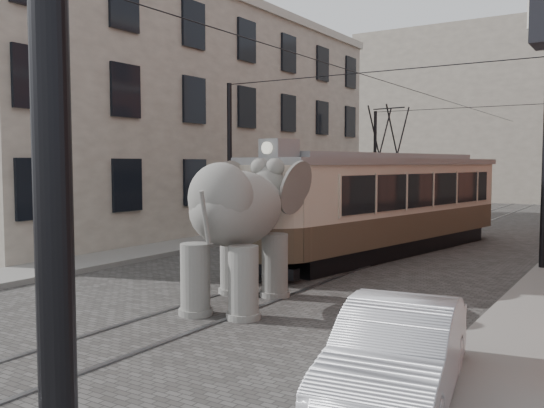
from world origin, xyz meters
The scene contains 10 objects.
ground centered at (0.00, 0.00, 0.00)m, with size 120.00×120.00×0.00m, color #454340.
tram_rails centered at (0.00, 0.00, 0.01)m, with size 1.54×80.00×0.02m, color slate, non-canonical shape.
sidewalk_right centered at (6.00, 0.00, 0.07)m, with size 2.00×60.00×0.15m, color slate.
sidewalk_left centered at (-6.50, 0.00, 0.07)m, with size 2.00×60.00×0.15m, color slate.
stucco_building centered at (-11.00, 10.00, 5.00)m, with size 7.00×24.00×10.00m, color gray.
distant_block centered at (0.00, 40.00, 7.00)m, with size 28.00×10.00×14.00m, color gray.
catenary centered at (-0.20, 5.00, 3.00)m, with size 11.00×30.20×6.00m, color black, non-canonical shape.
tram centered at (0.22, 7.05, 2.46)m, with size 2.56×12.40×4.92m, color #C1B19C, non-canonical shape.
elephant centered at (0.22, -1.61, 1.61)m, with size 2.89×5.25×3.21m, color slate, non-canonical shape.
parked_car centered at (4.97, -4.77, 0.65)m, with size 1.38×3.92×1.29m, color #AEAEB2.
Camera 1 is at (7.53, -11.77, 3.05)m, focal length 38.91 mm.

